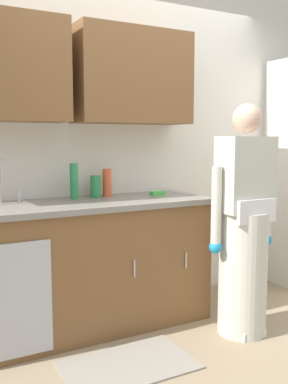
% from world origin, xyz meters
% --- Properties ---
extents(ground_plane, '(9.00, 9.00, 0.00)m').
position_xyz_m(ground_plane, '(0.00, 0.00, 0.00)').
color(ground_plane, '#998466').
extents(kitchen_wall_with_uppers, '(4.80, 0.44, 2.70)m').
position_xyz_m(kitchen_wall_with_uppers, '(-0.14, 0.99, 1.48)').
color(kitchen_wall_with_uppers, silver).
rests_on(kitchen_wall_with_uppers, ground).
extents(counter_cabinet, '(1.90, 0.62, 0.90)m').
position_xyz_m(counter_cabinet, '(-0.55, 0.70, 0.45)').
color(counter_cabinet, brown).
rests_on(counter_cabinet, ground).
extents(countertop, '(1.96, 0.66, 0.04)m').
position_xyz_m(countertop, '(-0.55, 0.70, 0.92)').
color(countertop, gray).
rests_on(countertop, counter_cabinet).
extents(sink, '(0.50, 0.36, 0.35)m').
position_xyz_m(sink, '(-1.02, 0.71, 0.93)').
color(sink, '#B7BABF').
rests_on(sink, counter_cabinet).
extents(person_at_sink, '(0.55, 0.34, 1.62)m').
position_xyz_m(person_at_sink, '(0.45, 0.09, 0.69)').
color(person_at_sink, white).
rests_on(person_at_sink, ground).
extents(floor_mat, '(0.80, 0.50, 0.01)m').
position_xyz_m(floor_mat, '(-0.48, 0.05, 0.01)').
color(floor_mat, gray).
rests_on(floor_mat, ground).
extents(bottle_soap, '(0.08, 0.08, 0.17)m').
position_xyz_m(bottle_soap, '(-0.35, 0.87, 1.02)').
color(bottle_soap, '#2D8C4C').
rests_on(bottle_soap, countertop).
extents(bottle_cleaner_spray, '(0.06, 0.06, 0.26)m').
position_xyz_m(bottle_cleaner_spray, '(-0.53, 0.85, 1.07)').
color(bottle_cleaner_spray, '#2D8C4C').
rests_on(bottle_cleaner_spray, countertop).
extents(bottle_water_short, '(0.07, 0.07, 0.21)m').
position_xyz_m(bottle_water_short, '(-0.26, 0.87, 1.05)').
color(bottle_water_short, '#E05933').
rests_on(bottle_water_short, countertop).
extents(knife_on_counter, '(0.07, 0.24, 0.01)m').
position_xyz_m(knife_on_counter, '(0.35, 0.72, 0.94)').
color(knife_on_counter, silver).
rests_on(knife_on_counter, countertop).
extents(sponge, '(0.11, 0.07, 0.03)m').
position_xyz_m(sponge, '(0.13, 0.75, 0.96)').
color(sponge, '#4CBF4C').
rests_on(sponge, countertop).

